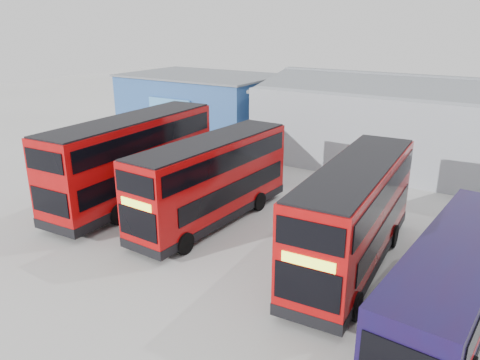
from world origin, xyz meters
TOP-DOWN VIEW (x-y plane):
  - ground_plane at (0.00, 0.00)m, footprint 120.00×120.00m
  - office_block at (-14.00, 17.99)m, footprint 12.30×8.32m
  - double_decker_left at (-8.01, 3.87)m, footprint 3.18×11.01m
  - double_decker_centre at (-3.00, 3.95)m, footprint 2.82×9.83m
  - double_decker_right at (4.19, 3.33)m, footprint 3.02×10.14m
  - single_decker_blue at (8.19, 1.58)m, footprint 3.18×10.56m
  - panel_van at (-14.69, 11.19)m, footprint 3.60×5.07m

SIDE VIEW (x-z plane):
  - ground_plane at x=0.00m, z-range 0.00..0.00m
  - panel_van at x=-14.69m, z-range 0.12..2.19m
  - single_decker_blue at x=8.19m, z-range -0.01..2.81m
  - double_decker_centre at x=-3.00m, z-range -0.01..4.11m
  - double_decker_right at x=4.19m, z-range -0.01..4.23m
  - double_decker_left at x=-8.01m, z-range -0.01..4.60m
  - office_block at x=-14.00m, z-range 0.02..5.14m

